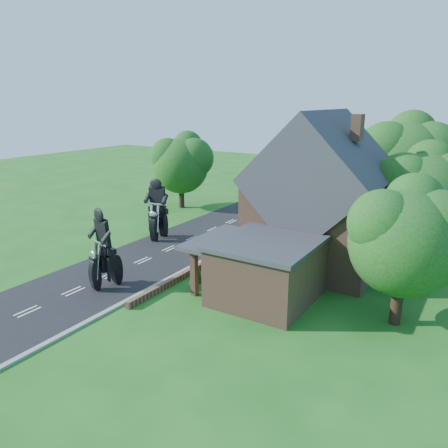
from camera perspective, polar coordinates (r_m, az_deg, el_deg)
The scene contains 19 objects.
ground at distance 31.10m, azimuth -10.54°, elevation -4.73°, with size 120.00×120.00×0.00m, color #1A5919.
road at distance 31.10m, azimuth -10.54°, elevation -4.71°, with size 7.00×80.00×0.02m, color black.
kerb at distance 28.87m, azimuth -5.14°, elevation -6.03°, with size 0.30×80.00×0.12m, color gray.
garden_wall at distance 32.37m, azimuth 1.11°, elevation -3.25°, with size 0.30×22.00×0.40m, color brown.
house at distance 29.58m, azimuth 12.52°, elevation 2.88°, with size 9.54×8.64×10.24m.
annex at distance 24.55m, azimuth 5.36°, elevation -5.80°, with size 7.05×5.94×3.44m.
tree_annex_side at distance 22.41m, azimuth 23.47°, elevation -1.30°, with size 5.64×5.20×7.48m.
tree_house_right at distance 30.59m, azimuth 25.24°, elevation 3.78°, with size 6.51×6.00×8.40m.
tree_behind_house at distance 38.13m, azimuth 23.22°, elevation 7.72°, with size 7.81×7.20×10.08m.
tree_behind_left at distance 40.49m, azimuth 14.91°, elevation 8.16°, with size 6.94×6.40×9.16m.
tree_far_road at distance 44.79m, azimuth -5.21°, elevation 8.16°, with size 6.08×5.60×7.84m.
shrub_a at distance 27.03m, azimuth -3.63°, elevation -6.45°, with size 0.90×0.90×1.10m, color #113718.
shrub_b at distance 28.96m, azimuth -0.75°, elevation -4.86°, with size 0.90×0.90×1.10m, color #113718.
shrub_c at distance 30.96m, azimuth 1.75°, elevation -3.47°, with size 0.90×0.90×1.10m, color #113718.
shrub_d at distance 35.16m, azimuth 5.86°, elevation -1.16°, with size 0.90×0.90×1.10m, color #113718.
shrub_e at distance 37.34m, azimuth 7.56°, elevation -0.20°, with size 0.90×0.90×1.10m, color #113718.
shrub_f at distance 39.55m, azimuth 9.07°, elevation 0.65°, with size 0.90×0.90×1.10m, color #113718.
motorcycle_lead at distance 27.06m, azimuth -15.13°, elevation -6.55°, with size 0.40×1.58×1.47m, color black, non-canonical shape.
motorcycle_follow at distance 35.39m, azimuth -8.49°, elevation -0.82°, with size 0.40×1.60×1.49m, color black, non-canonical shape.
Camera 1 is at (19.95, -21.28, 10.80)m, focal length 35.00 mm.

